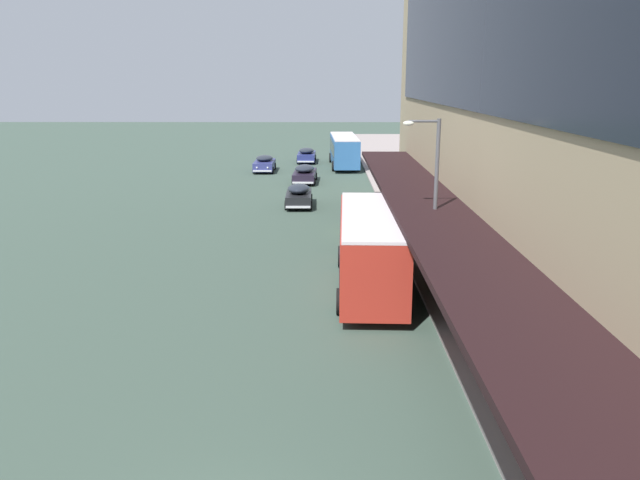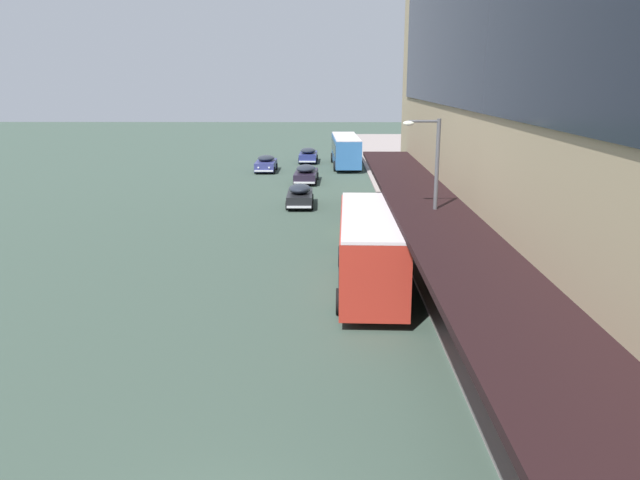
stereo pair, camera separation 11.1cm
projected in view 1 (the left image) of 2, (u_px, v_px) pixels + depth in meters
transit_bus_kerbside_front at (344, 149)px, 62.62m from camera, size 2.92×10.19×3.10m
transit_bus_kerbside_rear at (371, 246)px, 25.98m from camera, size 3.00×9.57×3.30m
sedan_oncoming_front at (305, 174)px, 53.35m from camera, size 2.09×5.05×1.54m
sedan_far_back at (357, 220)px, 35.88m from camera, size 1.81×4.51×1.58m
sedan_trailing_mid at (307, 155)px, 66.25m from camera, size 1.99×4.85×1.54m
sedan_trailing_near at (264, 164)px, 59.72m from camera, size 1.97×4.55×1.53m
sedan_second_mid at (299, 195)px, 43.33m from camera, size 1.90×4.33×1.60m
pedestrian_at_kerb at (505, 329)px, 19.19m from camera, size 0.46×0.48×1.86m
street_lamp at (432, 192)px, 25.17m from camera, size 1.50×0.28×6.99m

